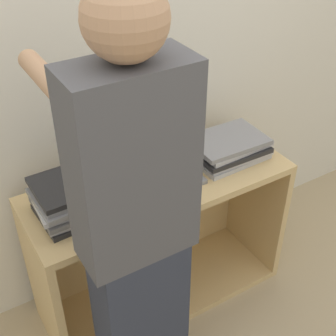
# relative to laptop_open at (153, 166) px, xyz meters

# --- Properties ---
(ground_plane) EXTENTS (12.00, 12.00, 0.00)m
(ground_plane) POSITION_rel_laptop_open_xyz_m (0.00, -0.30, -0.82)
(ground_plane) COLOR tan
(wall_back) EXTENTS (8.00, 0.05, 2.40)m
(wall_back) POSITION_rel_laptop_open_xyz_m (0.00, 0.28, 0.38)
(wall_back) COLOR silver
(wall_back) RESTS_ON ground_plane
(cart) EXTENTS (1.28, 0.48, 0.77)m
(cart) POSITION_rel_laptop_open_xyz_m (0.00, 0.00, -0.44)
(cart) COLOR tan
(cart) RESTS_ON ground_plane
(laptop_open) EXTENTS (0.36, 0.39, 0.24)m
(laptop_open) POSITION_rel_laptop_open_xyz_m (0.00, 0.00, 0.00)
(laptop_open) COLOR gray
(laptop_open) RESTS_ON cart
(laptop_stack_left) EXTENTS (0.39, 0.28, 0.16)m
(laptop_stack_left) POSITION_rel_laptop_open_xyz_m (-0.39, -0.06, 0.03)
(laptop_stack_left) COLOR #232326
(laptop_stack_left) RESTS_ON cart
(laptop_stack_right) EXTENTS (0.38, 0.28, 0.11)m
(laptop_stack_right) POSITION_rel_laptop_open_xyz_m (0.39, -0.06, 0.01)
(laptop_stack_right) COLOR #B7B7BC
(laptop_stack_right) RESTS_ON cart
(person) EXTENTS (0.40, 0.54, 1.82)m
(person) POSITION_rel_laptop_open_xyz_m (-0.34, -0.48, 0.11)
(person) COLOR #2D3342
(person) RESTS_ON ground_plane
(inventory_tag) EXTENTS (0.06, 0.02, 0.01)m
(inventory_tag) POSITION_rel_laptop_open_xyz_m (-0.39, -0.13, 0.11)
(inventory_tag) COLOR red
(inventory_tag) RESTS_ON laptop_stack_left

